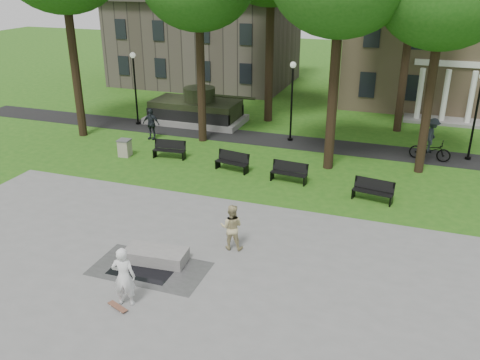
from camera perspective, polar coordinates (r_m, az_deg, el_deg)
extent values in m
plane|color=#225413|center=(20.47, -4.27, -5.58)|extent=(120.00, 120.00, 0.00)
cube|color=gray|center=(16.72, -11.28, -13.15)|extent=(22.00, 16.00, 0.02)
cube|color=black|center=(30.95, 4.61, 4.41)|extent=(44.00, 2.60, 0.01)
cube|color=#9E8460|center=(42.90, 23.39, 13.31)|extent=(16.00, 11.00, 8.00)
cube|color=silver|center=(37.50, 23.68, 11.83)|extent=(6.00, 0.30, 0.40)
cube|color=#4C443D|center=(47.12, -3.86, 15.24)|extent=(15.00, 10.00, 7.20)
cylinder|color=black|center=(32.43, -18.09, 12.39)|extent=(0.52, 0.52, 8.96)
cylinder|color=black|center=(30.01, -4.42, 11.72)|extent=(0.48, 0.48, 8.00)
cylinder|color=black|center=(25.85, 10.44, 10.00)|extent=(0.50, 0.50, 8.32)
cylinder|color=black|center=(26.60, 20.45, 8.60)|extent=(0.46, 0.46, 7.68)
cylinder|color=black|center=(34.16, 3.33, 14.18)|extent=(0.54, 0.54, 9.28)
cylinder|color=black|center=(33.39, 18.05, 12.39)|extent=(0.50, 0.50, 8.64)
cylinder|color=black|center=(34.43, -11.64, 9.70)|extent=(0.12, 0.12, 4.40)
sphere|color=silver|center=(34.00, -11.96, 13.55)|extent=(0.36, 0.36, 0.36)
cylinder|color=black|center=(34.96, -11.37, 6.31)|extent=(0.32, 0.32, 0.16)
cylinder|color=black|center=(30.50, 5.80, 8.39)|extent=(0.12, 0.12, 4.40)
sphere|color=silver|center=(30.01, 5.98, 12.74)|extent=(0.36, 0.36, 0.36)
cylinder|color=black|center=(31.09, 5.65, 4.60)|extent=(0.32, 0.32, 0.16)
cylinder|color=black|center=(29.86, 24.85, 6.08)|extent=(0.12, 0.12, 4.40)
cylinder|color=black|center=(30.46, 24.20, 2.27)|extent=(0.32, 0.32, 0.16)
cube|color=gray|center=(34.79, -4.95, 6.81)|extent=(6.50, 3.40, 0.40)
cube|color=#262B16|center=(34.60, -5.00, 8.00)|extent=(5.80, 2.80, 1.10)
cube|color=black|center=(33.47, -5.93, 7.10)|extent=(5.80, 0.35, 0.70)
cube|color=black|center=(35.84, -4.10, 8.22)|extent=(5.80, 0.35, 0.70)
cylinder|color=#262B16|center=(34.24, -4.59, 9.58)|extent=(2.10, 2.10, 0.90)
cylinder|color=#262B16|center=(33.39, -0.93, 9.31)|extent=(3.20, 0.18, 0.18)
cube|color=black|center=(18.14, -10.96, -9.94)|extent=(2.20, 1.20, 0.00)
cube|color=gray|center=(18.48, -9.42, -8.35)|extent=(2.28, 1.18, 0.45)
cube|color=brown|center=(16.50, -13.58, -13.73)|extent=(0.80, 0.47, 0.07)
imported|color=white|center=(16.09, -12.92, -10.54)|extent=(0.82, 0.64, 1.99)
imported|color=tan|center=(18.70, -0.95, -5.30)|extent=(0.95, 0.80, 1.76)
imported|color=black|center=(31.41, -9.96, 6.21)|extent=(1.11, 0.46, 1.89)
imported|color=black|center=(29.41, 20.56, 3.17)|extent=(2.23, 1.00, 1.13)
imported|color=#20252B|center=(29.17, 20.78, 4.70)|extent=(0.84, 1.29, 1.89)
cube|color=black|center=(28.08, -7.97, 3.29)|extent=(1.84, 0.62, 0.05)
cube|color=black|center=(28.17, -7.80, 4.01)|extent=(1.81, 0.33, 0.50)
cube|color=black|center=(28.54, -9.47, 3.04)|extent=(0.10, 0.45, 0.45)
cube|color=black|center=(27.79, -6.38, 2.67)|extent=(0.10, 0.45, 0.45)
cube|color=black|center=(26.05, -0.94, 1.94)|extent=(1.85, 0.78, 0.05)
cube|color=black|center=(26.13, -0.77, 2.72)|extent=(1.80, 0.49, 0.50)
cube|color=black|center=(26.42, -2.66, 1.70)|extent=(0.14, 0.45, 0.45)
cube|color=black|center=(25.86, 0.83, 1.25)|extent=(0.14, 0.45, 0.45)
cube|color=black|center=(24.77, 5.49, 0.72)|extent=(1.83, 0.61, 0.05)
cube|color=black|center=(24.86, 5.64, 1.54)|extent=(1.81, 0.31, 0.50)
cube|color=black|center=(25.05, 3.59, 0.48)|extent=(0.10, 0.45, 0.45)
cube|color=black|center=(24.69, 7.38, -0.02)|extent=(0.10, 0.45, 0.45)
cube|color=black|center=(23.39, 14.66, -1.33)|extent=(1.85, 0.74, 0.05)
cube|color=black|center=(23.47, 14.78, -0.45)|extent=(1.80, 0.45, 0.50)
cube|color=black|center=(23.54, 12.55, -1.56)|extent=(0.13, 0.45, 0.45)
cube|color=black|center=(23.44, 16.66, -2.10)|extent=(0.13, 0.45, 0.45)
cube|color=#9D9581|center=(28.88, -12.81, 3.48)|extent=(0.65, 0.65, 0.90)
cube|color=#4C4C4C|center=(28.73, -12.89, 4.39)|extent=(0.71, 0.71, 0.06)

